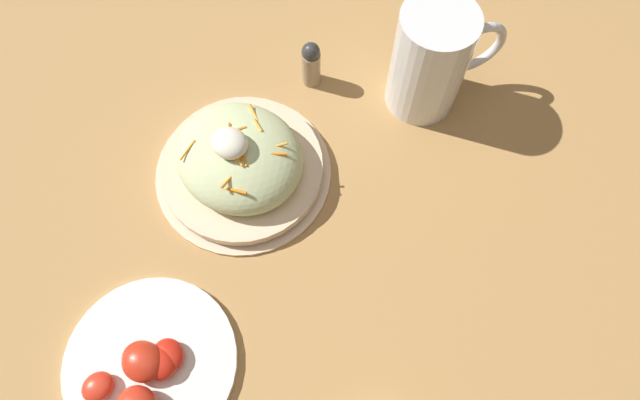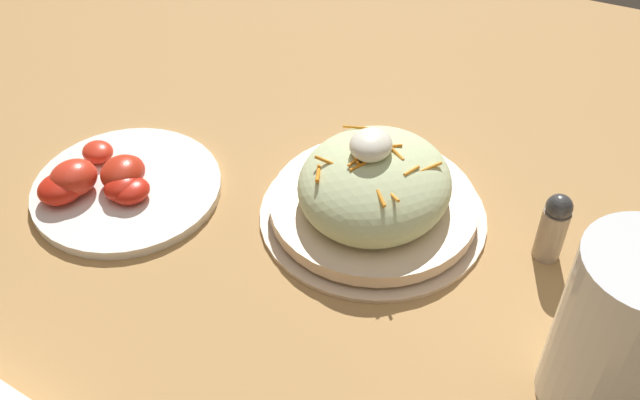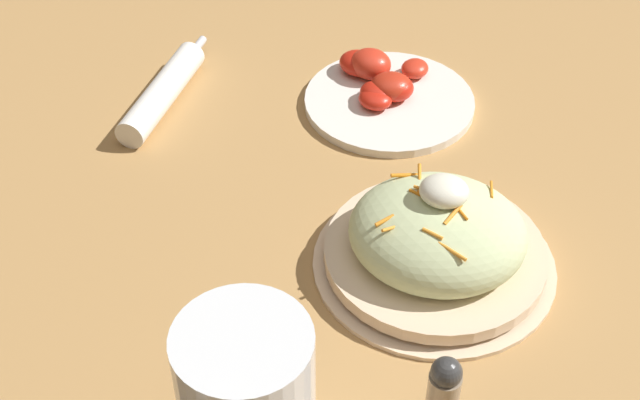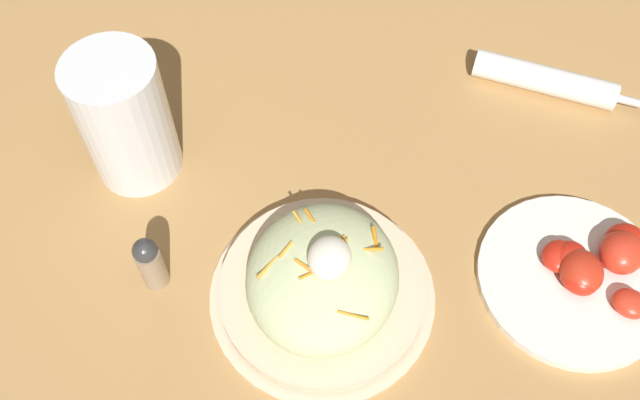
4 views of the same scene
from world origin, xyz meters
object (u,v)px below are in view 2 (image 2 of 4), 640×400
object	(u,v)px
salad_plate	(372,192)
beer_mug	(622,342)
salt_shaker	(553,226)
tomato_plate	(115,184)

from	to	relation	value
salad_plate	beer_mug	size ratio (longest dim) A/B	1.46
beer_mug	salt_shaker	distance (m)	0.16
beer_mug	tomato_plate	size ratio (longest dim) A/B	0.80
beer_mug	salt_shaker	size ratio (longest dim) A/B	2.09
salt_shaker	tomato_plate	bearing A→B (deg)	-77.74
salad_plate	beer_mug	world-z (taller)	beer_mug
beer_mug	salt_shaker	xyz separation A→B (m)	(-0.14, -0.07, -0.03)
beer_mug	salt_shaker	world-z (taller)	beer_mug
salt_shaker	beer_mug	bearing A→B (deg)	26.52
tomato_plate	salt_shaker	xyz separation A→B (m)	(-0.10, 0.44, 0.03)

